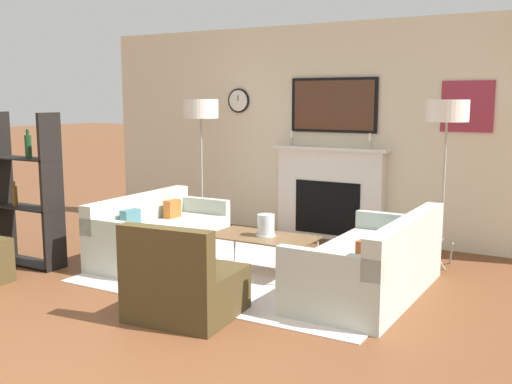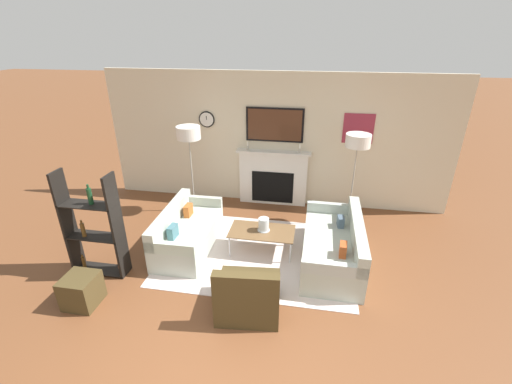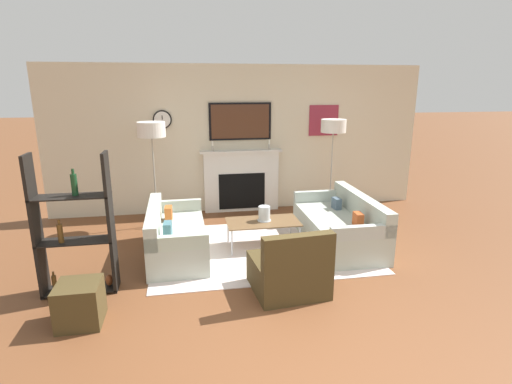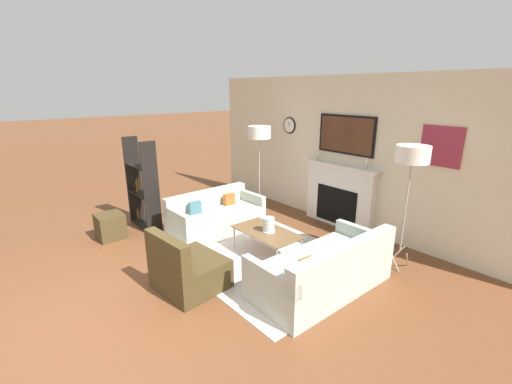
{
  "view_description": "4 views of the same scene",
  "coord_description": "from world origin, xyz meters",
  "px_view_note": "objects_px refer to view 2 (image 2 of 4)",
  "views": [
    {
      "loc": [
        2.93,
        -2.63,
        1.76
      ],
      "look_at": [
        -0.33,
        3.04,
        0.74
      ],
      "focal_mm": 42.0,
      "sensor_mm": 36.0,
      "label": 1
    },
    {
      "loc": [
        0.78,
        -2.25,
        3.34
      ],
      "look_at": [
        -0.12,
        2.92,
        0.89
      ],
      "focal_mm": 24.0,
      "sensor_mm": 36.0,
      "label": 2
    },
    {
      "loc": [
        -1.03,
        -2.94,
        2.32
      ],
      "look_at": [
        0.04,
        2.97,
        0.72
      ],
      "focal_mm": 28.0,
      "sensor_mm": 36.0,
      "label": 3
    },
    {
      "loc": [
        3.61,
        -0.69,
        2.46
      ],
      "look_at": [
        -0.3,
        2.59,
        0.92
      ],
      "focal_mm": 24.0,
      "sensor_mm": 36.0,
      "label": 4
    }
  ],
  "objects_px": {
    "armchair": "(248,295)",
    "shelf_unit": "(94,229)",
    "ottoman": "(82,290)",
    "couch_left": "(187,233)",
    "couch_right": "(334,247)",
    "coffee_table": "(262,232)",
    "floor_lamp_left": "(189,134)",
    "floor_lamp_right": "(358,142)",
    "hurricane_candle": "(264,225)"
  },
  "relations": [
    {
      "from": "hurricane_candle",
      "to": "shelf_unit",
      "type": "relative_size",
      "value": 0.14
    },
    {
      "from": "armchair",
      "to": "floor_lamp_left",
      "type": "height_order",
      "value": "floor_lamp_left"
    },
    {
      "from": "armchair",
      "to": "hurricane_candle",
      "type": "bearing_deg",
      "value": 90.61
    },
    {
      "from": "armchair",
      "to": "coffee_table",
      "type": "distance_m",
      "value": 1.39
    },
    {
      "from": "floor_lamp_right",
      "to": "hurricane_candle",
      "type": "bearing_deg",
      "value": -140.74
    },
    {
      "from": "coffee_table",
      "to": "floor_lamp_left",
      "type": "relative_size",
      "value": 0.6
    },
    {
      "from": "armchair",
      "to": "hurricane_candle",
      "type": "relative_size",
      "value": 3.93
    },
    {
      "from": "couch_right",
      "to": "floor_lamp_right",
      "type": "bearing_deg",
      "value": 76.3
    },
    {
      "from": "couch_left",
      "to": "shelf_unit",
      "type": "xyz_separation_m",
      "value": [
        -1.06,
        -0.86,
        0.49
      ]
    },
    {
      "from": "couch_right",
      "to": "ottoman",
      "type": "relative_size",
      "value": 4.33
    },
    {
      "from": "hurricane_candle",
      "to": "floor_lamp_right",
      "type": "height_order",
      "value": "floor_lamp_right"
    },
    {
      "from": "ottoman",
      "to": "coffee_table",
      "type": "bearing_deg",
      "value": 36.56
    },
    {
      "from": "couch_right",
      "to": "shelf_unit",
      "type": "relative_size",
      "value": 1.15
    },
    {
      "from": "armchair",
      "to": "shelf_unit",
      "type": "height_order",
      "value": "shelf_unit"
    },
    {
      "from": "couch_right",
      "to": "armchair",
      "type": "distance_m",
      "value": 1.73
    },
    {
      "from": "couch_left",
      "to": "floor_lamp_left",
      "type": "height_order",
      "value": "floor_lamp_left"
    },
    {
      "from": "couch_left",
      "to": "armchair",
      "type": "relative_size",
      "value": 1.92
    },
    {
      "from": "ottoman",
      "to": "armchair",
      "type": "bearing_deg",
      "value": 6.16
    },
    {
      "from": "hurricane_candle",
      "to": "shelf_unit",
      "type": "xyz_separation_m",
      "value": [
        -2.36,
        -0.96,
        0.26
      ]
    },
    {
      "from": "armchair",
      "to": "ottoman",
      "type": "distance_m",
      "value": 2.24
    },
    {
      "from": "couch_right",
      "to": "coffee_table",
      "type": "relative_size",
      "value": 1.76
    },
    {
      "from": "floor_lamp_left",
      "to": "floor_lamp_right",
      "type": "distance_m",
      "value": 3.09
    },
    {
      "from": "hurricane_candle",
      "to": "floor_lamp_right",
      "type": "bearing_deg",
      "value": 39.26
    },
    {
      "from": "couch_left",
      "to": "couch_right",
      "type": "relative_size",
      "value": 0.89
    },
    {
      "from": "couch_left",
      "to": "shelf_unit",
      "type": "bearing_deg",
      "value": -140.81
    },
    {
      "from": "coffee_table",
      "to": "shelf_unit",
      "type": "distance_m",
      "value": 2.55
    },
    {
      "from": "couch_right",
      "to": "coffee_table",
      "type": "height_order",
      "value": "couch_right"
    },
    {
      "from": "couch_right",
      "to": "armchair",
      "type": "xyz_separation_m",
      "value": [
        -1.13,
        -1.3,
        -0.01
      ]
    },
    {
      "from": "armchair",
      "to": "shelf_unit",
      "type": "xyz_separation_m",
      "value": [
        -2.37,
        0.44,
        0.49
      ]
    },
    {
      "from": "shelf_unit",
      "to": "ottoman",
      "type": "height_order",
      "value": "shelf_unit"
    },
    {
      "from": "couch_right",
      "to": "floor_lamp_right",
      "type": "relative_size",
      "value": 1.06
    },
    {
      "from": "coffee_table",
      "to": "floor_lamp_left",
      "type": "xyz_separation_m",
      "value": [
        -1.6,
        1.22,
        1.24
      ]
    },
    {
      "from": "shelf_unit",
      "to": "couch_left",
      "type": "bearing_deg",
      "value": 39.19
    },
    {
      "from": "floor_lamp_left",
      "to": "ottoman",
      "type": "distance_m",
      "value": 3.22
    },
    {
      "from": "floor_lamp_left",
      "to": "coffee_table",
      "type": "bearing_deg",
      "value": -37.33
    },
    {
      "from": "coffee_table",
      "to": "floor_lamp_right",
      "type": "height_order",
      "value": "floor_lamp_right"
    },
    {
      "from": "couch_right",
      "to": "couch_left",
      "type": "bearing_deg",
      "value": -180.0
    },
    {
      "from": "couch_left",
      "to": "floor_lamp_right",
      "type": "relative_size",
      "value": 0.95
    },
    {
      "from": "couch_right",
      "to": "floor_lamp_left",
      "type": "distance_m",
      "value": 3.35
    },
    {
      "from": "coffee_table",
      "to": "ottoman",
      "type": "relative_size",
      "value": 2.46
    },
    {
      "from": "shelf_unit",
      "to": "ottoman",
      "type": "distance_m",
      "value": 0.88
    },
    {
      "from": "couch_left",
      "to": "armchair",
      "type": "height_order",
      "value": "armchair"
    },
    {
      "from": "coffee_table",
      "to": "shelf_unit",
      "type": "bearing_deg",
      "value": -158.07
    },
    {
      "from": "couch_left",
      "to": "ottoman",
      "type": "height_order",
      "value": "couch_left"
    },
    {
      "from": "couch_left",
      "to": "armchair",
      "type": "xyz_separation_m",
      "value": [
        1.32,
        -1.3,
        -0.0
      ]
    },
    {
      "from": "coffee_table",
      "to": "hurricane_candle",
      "type": "distance_m",
      "value": 0.13
    },
    {
      "from": "armchair",
      "to": "hurricane_candle",
      "type": "xyz_separation_m",
      "value": [
        -0.01,
        1.4,
        0.24
      ]
    },
    {
      "from": "ottoman",
      "to": "floor_lamp_right",
      "type": "bearing_deg",
      "value": 37.7
    },
    {
      "from": "hurricane_candle",
      "to": "couch_left",
      "type": "bearing_deg",
      "value": -175.54
    },
    {
      "from": "couch_left",
      "to": "hurricane_candle",
      "type": "distance_m",
      "value": 1.33
    }
  ]
}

